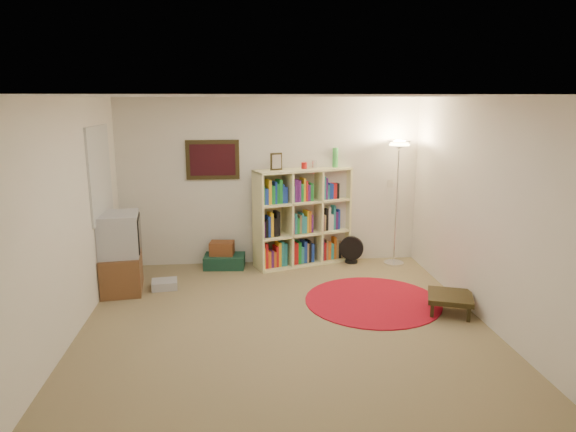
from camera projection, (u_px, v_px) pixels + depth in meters
name	position (u px, v px, depth m)	size (l,w,h in m)	color
room	(279.00, 213.00, 5.58)	(4.54, 4.54, 2.54)	#887550
bookshelf	(301.00, 219.00, 7.75)	(1.52, 0.86, 1.76)	#FFF7AA
floor_lamp	(399.00, 162.00, 7.52)	(0.47, 0.47, 1.89)	white
floor_fan	(351.00, 250.00, 7.88)	(0.37, 0.24, 0.42)	black
tv_stand	(121.00, 254.00, 6.68)	(0.58, 0.77, 1.04)	brown
dvd_box	(165.00, 284.00, 6.85)	(0.36, 0.32, 0.11)	#B9B8BD
suitcase	(225.00, 261.00, 7.70)	(0.63, 0.43, 0.19)	#14382A
wicker_basket	(222.00, 248.00, 7.67)	(0.38, 0.30, 0.20)	brown
duffel_bag	(266.00, 254.00, 8.00)	(0.40, 0.37, 0.22)	black
paper_towel	(269.00, 254.00, 7.95)	(0.16, 0.16, 0.26)	white
red_rug	(373.00, 301.00, 6.42)	(1.69, 1.69, 0.02)	maroon
side_table	(450.00, 298.00, 6.03)	(0.65, 0.65, 0.23)	black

